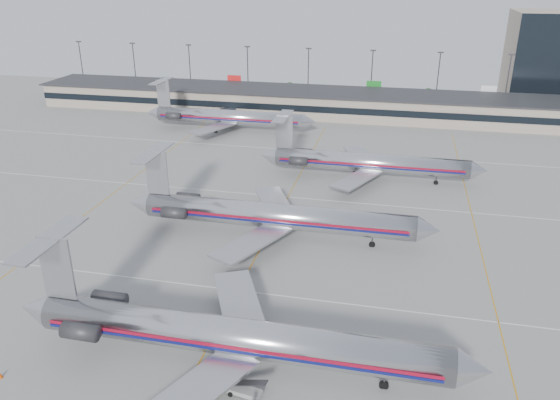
# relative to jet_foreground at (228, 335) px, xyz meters

# --- Properties ---
(ground) EXTENTS (260.00, 260.00, 0.00)m
(ground) POSITION_rel_jet_foreground_xyz_m (-3.05, 3.13, -3.56)
(ground) COLOR gray
(ground) RESTS_ON ground
(apron_markings) EXTENTS (160.00, 0.15, 0.02)m
(apron_markings) POSITION_rel_jet_foreground_xyz_m (-3.05, 13.13, -3.55)
(apron_markings) COLOR silver
(apron_markings) RESTS_ON ground
(terminal) EXTENTS (162.00, 17.00, 6.25)m
(terminal) POSITION_rel_jet_foreground_xyz_m (-3.05, 101.10, -0.40)
(terminal) COLOR gray
(terminal) RESTS_ON ground
(light_mast_row) EXTENTS (163.60, 0.40, 15.28)m
(light_mast_row) POSITION_rel_jet_foreground_xyz_m (-3.05, 115.13, 5.03)
(light_mast_row) COLOR #38383D
(light_mast_row) RESTS_ON ground
(jet_foreground) EXTENTS (46.82, 27.57, 12.25)m
(jet_foreground) POSITION_rel_jet_foreground_xyz_m (0.00, 0.00, 0.00)
(jet_foreground) COLOR silver
(jet_foreground) RESTS_ON ground
(jet_second_row) EXTENTS (45.54, 26.82, 11.92)m
(jet_second_row) POSITION_rel_jet_foreground_xyz_m (-2.46, 28.02, -0.10)
(jet_second_row) COLOR silver
(jet_second_row) RESTS_ON ground
(jet_third_row) EXTENTS (41.26, 25.38, 11.28)m
(jet_third_row) POSITION_rel_jet_foreground_xyz_m (9.01, 54.71, -0.28)
(jet_third_row) COLOR silver
(jet_third_row) RESTS_ON ground
(jet_back_row) EXTENTS (42.08, 25.88, 11.51)m
(jet_back_row) POSITION_rel_jet_foreground_xyz_m (-25.94, 80.48, -0.22)
(jet_back_row) COLOR silver
(jet_back_row) RESTS_ON ground
(belt_loader) EXTENTS (4.01, 1.72, 2.06)m
(belt_loader) POSITION_rel_jet_foreground_xyz_m (2.61, -3.63, -3.00)
(belt_loader) COLOR gray
(belt_loader) RESTS_ON ground
(cone_left) EXTENTS (0.62, 0.62, 0.66)m
(cone_left) POSITION_rel_jet_foreground_xyz_m (-20.88, -6.49, -3.22)
(cone_left) COLOR #D74B07
(cone_left) RESTS_ON ground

